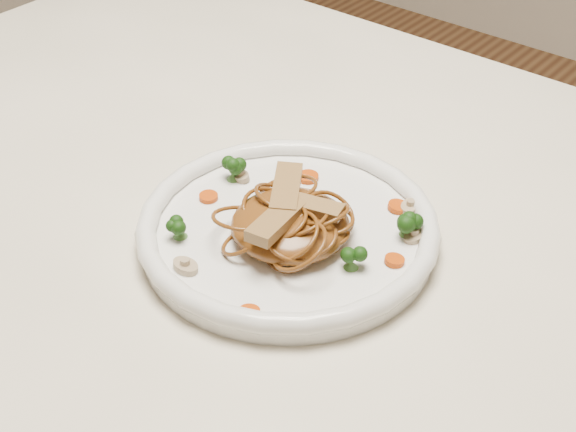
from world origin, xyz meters
The scene contains 19 objects.
table centered at (0.00, 0.00, 0.65)m, with size 1.20×0.80×0.75m.
plate centered at (0.07, -0.07, 0.76)m, with size 0.29×0.29×0.02m, color white.
noodle_mound centered at (0.08, -0.08, 0.78)m, with size 0.11×0.11×0.04m, color brown.
chicken_a centered at (0.10, -0.07, 0.80)m, with size 0.06×0.02×0.01m, color #A1824C.
chicken_b centered at (0.06, -0.06, 0.80)m, with size 0.08×0.02×0.01m, color #A1824C.
chicken_c centered at (0.09, -0.10, 0.80)m, with size 0.08×0.02×0.01m, color #A1824C.
broccoli_0 centered at (0.16, -0.01, 0.78)m, with size 0.03×0.03×0.03m, color #1C460E, non-canonical shape.
broccoli_1 centered at (-0.02, -0.04, 0.78)m, with size 0.03×0.03×0.03m, color #1C460E, non-canonical shape.
broccoli_2 centered at (0.00, -0.14, 0.78)m, with size 0.02×0.02×0.03m, color #1C460E, non-canonical shape.
broccoli_3 centered at (0.15, -0.08, 0.78)m, with size 0.02×0.02×0.03m, color #1C460E, non-canonical shape.
carrot_0 centered at (0.14, 0.02, 0.77)m, with size 0.02×0.02×0.01m, color #BD3606.
carrot_1 centered at (-0.02, -0.08, 0.77)m, with size 0.02×0.02×0.01m, color #BD3606.
carrot_2 centered at (0.18, -0.05, 0.77)m, with size 0.02×0.02×0.01m, color #BD3606.
carrot_3 centered at (0.04, 0.01, 0.77)m, with size 0.02×0.02×0.01m, color #BD3606.
carrot_4 centered at (0.12, -0.18, 0.77)m, with size 0.02×0.02×0.01m, color #BD3606.
mushroom_0 centered at (0.04, -0.17, 0.77)m, with size 0.03×0.03×0.01m, color #C5B494.
mushroom_1 centered at (0.17, -0.01, 0.77)m, with size 0.02×0.02×0.01m, color #C5B494.
mushroom_2 centered at (-0.02, -0.04, 0.77)m, with size 0.02×0.02×0.01m, color #C5B494.
mushroom_3 centered at (0.15, 0.03, 0.77)m, with size 0.03×0.03×0.01m, color #C5B494.
Camera 1 is at (0.46, -0.55, 1.25)m, focal length 51.29 mm.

